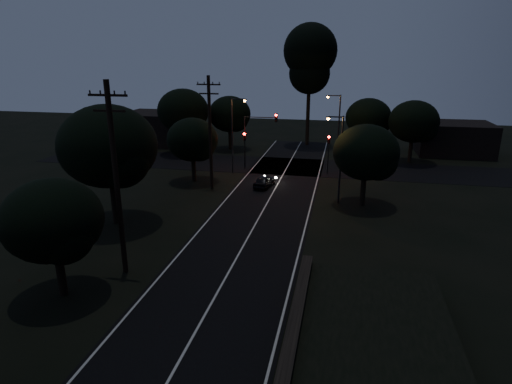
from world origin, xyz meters
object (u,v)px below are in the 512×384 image
at_px(streetlight_b, 337,125).
at_px(car, 265,181).
at_px(signal_right, 329,147).
at_px(signal_mast, 260,131).
at_px(signal_left, 245,144).
at_px(streetlight_a, 234,130).
at_px(utility_pole_far, 210,131).
at_px(streetlight_c, 339,154).
at_px(utility_pole_mid, 116,178).
at_px(tall_pine, 310,58).

height_order(streetlight_b, car, streetlight_b).
bearing_deg(signal_right, signal_mast, 179.97).
distance_m(signal_left, streetlight_a, 2.77).
relative_size(utility_pole_far, signal_right, 2.56).
bearing_deg(streetlight_c, car, 153.59).
distance_m(streetlight_a, car, 7.40).
xyz_separation_m(utility_pole_mid, signal_right, (10.60, 24.99, -2.90)).
bearing_deg(signal_mast, streetlight_a, -140.23).
xyz_separation_m(utility_pole_mid, utility_pole_far, (0.00, 17.00, -0.25)).
distance_m(tall_pine, signal_mast, 17.23).
height_order(signal_mast, streetlight_b, streetlight_b).
bearing_deg(streetlight_c, streetlight_a, 144.31).
bearing_deg(utility_pole_mid, utility_pole_far, 90.00).
xyz_separation_m(utility_pole_far, signal_mast, (3.09, 7.99, -1.15)).
height_order(utility_pole_mid, utility_pole_far, utility_pole_mid).
relative_size(signal_mast, car, 1.85).
bearing_deg(tall_pine, signal_mast, -104.62).
height_order(utility_pole_mid, streetlight_c, utility_pole_mid).
xyz_separation_m(utility_pole_far, streetlight_a, (0.69, 6.00, -0.85)).
bearing_deg(signal_right, signal_left, 180.00).
relative_size(signal_left, streetlight_a, 0.51).
height_order(tall_pine, signal_left, tall_pine).
bearing_deg(tall_pine, car, -95.60).
bearing_deg(car, signal_right, -121.21).
bearing_deg(car, utility_pole_far, 26.44).
relative_size(utility_pole_mid, streetlight_a, 1.38).
bearing_deg(signal_mast, tall_pine, 75.38).
bearing_deg(tall_pine, streetlight_b, -68.62).
bearing_deg(signal_right, streetlight_c, -82.98).
bearing_deg(utility_pole_far, tall_pine, 73.07).
bearing_deg(signal_left, tall_pine, 69.54).
distance_m(utility_pole_mid, signal_left, 25.19).
relative_size(utility_pole_far, streetlight_a, 1.31).
relative_size(utility_pole_mid, utility_pole_far, 1.05).
height_order(signal_left, streetlight_c, streetlight_c).
distance_m(signal_left, car, 7.75).
bearing_deg(streetlight_a, signal_mast, 39.77).
distance_m(streetlight_a, streetlight_b, 12.19).
distance_m(utility_pole_mid, signal_mast, 25.22).
relative_size(signal_mast, streetlight_a, 0.78).
distance_m(tall_pine, signal_right, 17.87).
bearing_deg(streetlight_a, utility_pole_far, -96.59).
distance_m(signal_left, streetlight_c, 14.52).
relative_size(streetlight_b, car, 2.36).
relative_size(signal_right, streetlight_b, 0.51).
bearing_deg(utility_pole_far, signal_left, 80.06).
bearing_deg(signal_right, tall_pine, 103.49).
height_order(utility_pole_far, streetlight_a, utility_pole_far).
relative_size(tall_pine, signal_left, 4.00).
bearing_deg(signal_left, signal_mast, 0.13).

